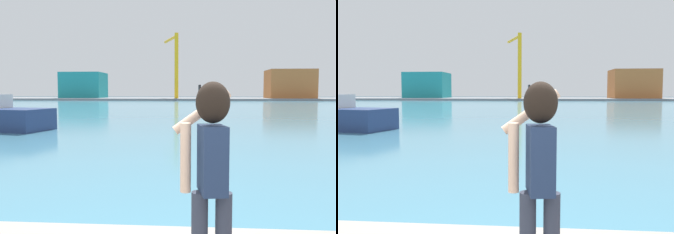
{
  "view_description": "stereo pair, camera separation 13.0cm",
  "coord_description": "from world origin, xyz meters",
  "views": [
    {
      "loc": [
        0.19,
        -2.09,
        2.19
      ],
      "look_at": [
        -0.38,
        5.68,
        1.62
      ],
      "focal_mm": 36.5,
      "sensor_mm": 36.0,
      "label": 1
    },
    {
      "loc": [
        0.31,
        -2.08,
        2.19
      ],
      "look_at": [
        -0.38,
        5.68,
        1.62
      ],
      "focal_mm": 36.5,
      "sensor_mm": 36.0,
      "label": 2
    }
  ],
  "objects": [
    {
      "name": "port_crane",
      "position": [
        -4.54,
        87.31,
        10.71
      ],
      "size": [
        4.54,
        11.03,
        16.67
      ],
      "color": "yellow",
      "rests_on": "far_shore_dock"
    },
    {
      "name": "warehouse_right",
      "position": [
        25.64,
        90.53,
        4.27
      ],
      "size": [
        11.62,
        9.22,
        7.47
      ],
      "primitive_type": "cube",
      "color": "#B26633",
      "rests_on": "far_shore_dock"
    },
    {
      "name": "far_shore_dock",
      "position": [
        0.0,
        92.0,
        0.27
      ],
      "size": [
        140.0,
        20.0,
        0.53
      ],
      "primitive_type": "cube",
      "color": "gray",
      "rests_on": "ground_plane"
    },
    {
      "name": "ground_plane",
      "position": [
        0.0,
        50.0,
        0.0
      ],
      "size": [
        220.0,
        220.0,
        0.0
      ],
      "primitive_type": "plane",
      "color": "#334751"
    },
    {
      "name": "person_photographer",
      "position": [
        0.33,
        0.72,
        1.6
      ],
      "size": [
        0.53,
        0.55,
        1.74
      ],
      "rotation": [
        0.0,
        0.0,
        1.72
      ],
      "color": "#2D3342",
      "rests_on": "quay_promenade"
    },
    {
      "name": "harbor_water",
      "position": [
        0.0,
        52.0,
        0.01
      ],
      "size": [
        140.0,
        100.0,
        0.02
      ],
      "primitive_type": "cube",
      "color": "teal",
      "rests_on": "ground_plane"
    },
    {
      "name": "warehouse_left",
      "position": [
        -30.68,
        93.07,
        4.07
      ],
      "size": [
        11.3,
        10.07,
        7.07
      ],
      "primitive_type": "cube",
      "color": "teal",
      "rests_on": "far_shore_dock"
    }
  ]
}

